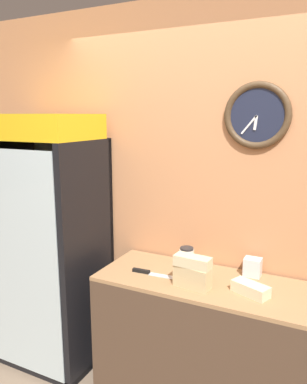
% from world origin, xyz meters
% --- Properties ---
extents(wall_back, '(5.20, 0.10, 2.70)m').
position_xyz_m(wall_back, '(0.00, 1.16, 1.36)').
color(wall_back, tan).
rests_on(wall_back, ground_plane).
extents(prep_counter, '(1.47, 0.56, 0.89)m').
position_xyz_m(prep_counter, '(0.00, 0.83, 0.44)').
color(prep_counter, '#4C3828').
rests_on(prep_counter, ground_plane).
extents(beverage_cooler, '(0.78, 0.61, 1.94)m').
position_xyz_m(beverage_cooler, '(-1.29, 0.85, 1.06)').
color(beverage_cooler, black).
rests_on(beverage_cooler, ground_plane).
extents(sandwich_stack_bottom, '(0.24, 0.12, 0.07)m').
position_xyz_m(sandwich_stack_bottom, '(-0.08, 0.71, 0.92)').
color(sandwich_stack_bottom, tan).
rests_on(sandwich_stack_bottom, prep_counter).
extents(sandwich_stack_middle, '(0.24, 0.12, 0.07)m').
position_xyz_m(sandwich_stack_middle, '(-0.08, 0.71, 0.99)').
color(sandwich_stack_middle, tan).
rests_on(sandwich_stack_middle, sandwich_stack_bottom).
extents(sandwich_stack_top, '(0.23, 0.11, 0.07)m').
position_xyz_m(sandwich_stack_top, '(-0.08, 0.71, 1.06)').
color(sandwich_stack_top, beige).
rests_on(sandwich_stack_top, sandwich_stack_middle).
extents(sandwich_flat_left, '(0.24, 0.17, 0.07)m').
position_xyz_m(sandwich_flat_left, '(0.26, 0.77, 0.92)').
color(sandwich_flat_left, beige).
rests_on(sandwich_flat_left, prep_counter).
extents(chefs_knife, '(0.34, 0.06, 0.02)m').
position_xyz_m(chefs_knife, '(-0.40, 0.77, 0.90)').
color(chefs_knife, silver).
rests_on(chefs_knife, prep_counter).
extents(condiment_jar, '(0.10, 0.10, 0.12)m').
position_xyz_m(condiment_jar, '(-0.24, 1.04, 0.95)').
color(condiment_jar, silver).
rests_on(condiment_jar, prep_counter).
extents(napkin_dispenser, '(0.11, 0.09, 0.12)m').
position_xyz_m(napkin_dispenser, '(0.22, 1.04, 0.95)').
color(napkin_dispenser, silver).
rests_on(napkin_dispenser, prep_counter).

